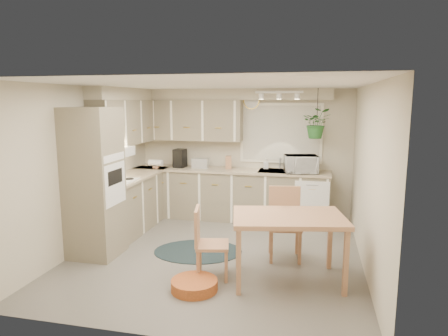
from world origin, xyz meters
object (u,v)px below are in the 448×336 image
(chair_left, at_px, (213,243))
(microwave, at_px, (301,162))
(braided_rug, at_px, (198,251))
(pet_bed, at_px, (194,285))
(dining_table, at_px, (288,248))
(chair_back, at_px, (285,224))

(chair_left, xyz_separation_m, microwave, (0.97, 2.42, 0.69))
(chair_left, height_order, braided_rug, chair_left)
(pet_bed, bearing_deg, microwave, 69.00)
(braided_rug, bearing_deg, microwave, 49.83)
(chair_left, bearing_deg, dining_table, 84.10)
(microwave, bearing_deg, dining_table, -103.68)
(pet_bed, bearing_deg, chair_back, 51.71)
(dining_table, bearing_deg, pet_bed, -154.08)
(pet_bed, relative_size, microwave, 0.97)
(chair_left, bearing_deg, chair_back, 121.73)
(dining_table, relative_size, pet_bed, 2.42)
(braided_rug, bearing_deg, dining_table, -26.72)
(chair_left, distance_m, chair_back, 1.15)
(chair_left, relative_size, chair_back, 0.89)
(pet_bed, bearing_deg, chair_left, 73.96)
(chair_back, relative_size, braided_rug, 0.77)
(dining_table, height_order, chair_left, chair_left)
(chair_left, xyz_separation_m, chair_back, (0.83, 0.79, 0.05))
(braided_rug, relative_size, pet_bed, 2.37)
(braided_rug, bearing_deg, chair_back, 0.96)
(chair_left, relative_size, pet_bed, 1.63)
(chair_back, relative_size, microwave, 1.77)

